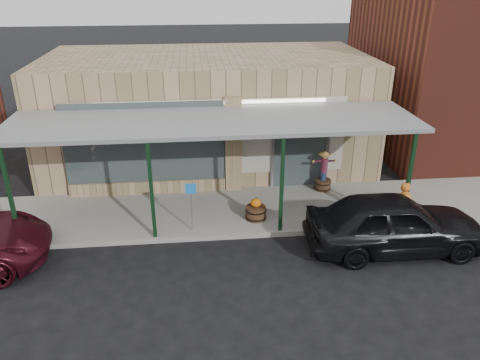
{
  "coord_description": "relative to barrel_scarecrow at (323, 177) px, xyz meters",
  "views": [
    {
      "loc": [
        -0.57,
        -9.52,
        7.09
      ],
      "look_at": [
        0.67,
        2.6,
        1.6
      ],
      "focal_mm": 35.0,
      "sensor_mm": 36.0,
      "label": 1
    }
  ],
  "objects": [
    {
      "name": "parked_sedan",
      "position": [
        0.98,
        -3.66,
        0.19
      ],
      "size": [
        4.81,
        2.0,
        1.63
      ],
      "rotation": [
        0.0,
        0.0,
        1.56
      ],
      "color": "black",
      "rests_on": "ground"
    },
    {
      "name": "sidewalk",
      "position": [
        -3.75,
        -1.13,
        -0.55
      ],
      "size": [
        40.0,
        3.2,
        0.15
      ],
      "primitive_type": "cube",
      "color": "gray",
      "rests_on": "ground"
    },
    {
      "name": "block_buildings_near",
      "position": [
        -1.75,
        4.47,
        3.14
      ],
      "size": [
        61.0,
        8.0,
        8.0
      ],
      "color": "maroon",
      "rests_on": "ground"
    },
    {
      "name": "barrel_scarecrow",
      "position": [
        0.0,
        0.0,
        0.0
      ],
      "size": [
        0.82,
        0.72,
        1.42
      ],
      "rotation": [
        0.0,
        0.0,
        -0.42
      ],
      "color": "#503820",
      "rests_on": "sidewalk"
    },
    {
      "name": "ground",
      "position": [
        -3.75,
        -4.73,
        -0.63
      ],
      "size": [
        120.0,
        120.0,
        0.0
      ],
      "primitive_type": "plane",
      "color": "black",
      "rests_on": "ground"
    },
    {
      "name": "awning",
      "position": [
        -3.75,
        -1.17,
        2.38
      ],
      "size": [
        12.0,
        3.0,
        3.04
      ],
      "color": "slate",
      "rests_on": "ground"
    },
    {
      "name": "storefront",
      "position": [
        -3.75,
        3.43,
        1.46
      ],
      "size": [
        12.0,
        6.25,
        4.2
      ],
      "color": "tan",
      "rests_on": "ground"
    },
    {
      "name": "barrel_pumpkin",
      "position": [
        -2.57,
        -1.84,
        -0.22
      ],
      "size": [
        0.75,
        0.75,
        0.72
      ],
      "rotation": [
        0.0,
        0.0,
        0.26
      ],
      "color": "#503820",
      "rests_on": "sidewalk"
    },
    {
      "name": "handicap_sign",
      "position": [
        -4.49,
        -2.33,
        0.48
      ],
      "size": [
        0.31,
        0.04,
        1.48
      ],
      "rotation": [
        0.0,
        0.0,
        -0.01
      ],
      "color": "gray",
      "rests_on": "sidewalk"
    }
  ]
}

